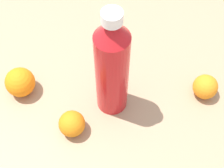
# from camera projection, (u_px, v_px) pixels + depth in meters

# --- Properties ---
(ground_plane) EXTENTS (2.40, 2.40, 0.00)m
(ground_plane) POSITION_uv_depth(u_px,v_px,m) (101.00, 113.00, 0.80)
(ground_plane) COLOR #9E7F60
(water_bottle) EXTENTS (0.07, 0.07, 0.30)m
(water_bottle) POSITION_uv_depth(u_px,v_px,m) (112.00, 68.00, 0.70)
(water_bottle) COLOR red
(water_bottle) RESTS_ON ground_plane
(orange_0) EXTENTS (0.07, 0.07, 0.07)m
(orange_0) POSITION_uv_depth(u_px,v_px,m) (20.00, 82.00, 0.81)
(orange_0) COLOR orange
(orange_0) RESTS_ON ground_plane
(orange_1) EXTENTS (0.06, 0.06, 0.06)m
(orange_1) POSITION_uv_depth(u_px,v_px,m) (72.00, 124.00, 0.75)
(orange_1) COLOR orange
(orange_1) RESTS_ON ground_plane
(orange_2) EXTENTS (0.06, 0.06, 0.06)m
(orange_2) POSITION_uv_depth(u_px,v_px,m) (205.00, 87.00, 0.81)
(orange_2) COLOR orange
(orange_2) RESTS_ON ground_plane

